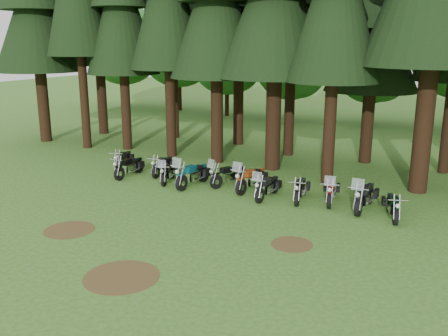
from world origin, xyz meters
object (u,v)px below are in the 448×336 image
at_px(motorcycle_5, 229,176).
at_px(motorcycle_3, 168,173).
at_px(motorcycle_2, 163,166).
at_px(motorcycle_8, 300,190).
at_px(motorcycle_10, 364,197).
at_px(motorcycle_11, 393,207).
at_px(motorcycle_0, 123,160).
at_px(motorcycle_4, 193,175).
at_px(motorcycle_9, 331,192).
at_px(motorcycle_6, 251,179).
at_px(motorcycle_7, 267,188).
at_px(motorcycle_1, 129,167).

bearing_deg(motorcycle_5, motorcycle_3, -141.96).
xyz_separation_m(motorcycle_2, motorcycle_8, (7.49, -0.72, 0.01)).
distance_m(motorcycle_10, motorcycle_11, 1.24).
distance_m(motorcycle_0, motorcycle_11, 13.89).
bearing_deg(motorcycle_5, motorcycle_4, -126.55).
bearing_deg(motorcycle_9, motorcycle_6, 167.60).
bearing_deg(motorcycle_6, motorcycle_9, 5.91).
height_order(motorcycle_2, motorcycle_5, motorcycle_5).
bearing_deg(motorcycle_6, motorcycle_10, 2.90).
relative_size(motorcycle_2, motorcycle_6, 0.86).
bearing_deg(motorcycle_5, motorcycle_7, 0.20).
distance_m(motorcycle_4, motorcycle_11, 8.92).
distance_m(motorcycle_5, motorcycle_8, 3.70).
relative_size(motorcycle_1, motorcycle_5, 1.02).
distance_m(motorcycle_2, motorcycle_11, 11.38).
bearing_deg(motorcycle_6, motorcycle_7, -26.42).
bearing_deg(motorcycle_5, motorcycle_11, 14.72).
relative_size(motorcycle_3, motorcycle_11, 0.99).
bearing_deg(motorcycle_5, motorcycle_9, 19.02).
distance_m(motorcycle_3, motorcycle_5, 2.95).
xyz_separation_m(motorcycle_7, motorcycle_11, (5.18, -0.01, -0.03)).
xyz_separation_m(motorcycle_0, motorcycle_4, (4.92, -1.07, 0.08)).
xyz_separation_m(motorcycle_4, motorcycle_10, (7.76, 0.37, 0.00)).
bearing_deg(motorcycle_5, motorcycle_6, 11.23).
height_order(motorcycle_4, motorcycle_6, motorcycle_4).
distance_m(motorcycle_1, motorcycle_11, 12.59).
xyz_separation_m(motorcycle_0, motorcycle_3, (3.51, -1.02, -0.01)).
distance_m(motorcycle_6, motorcycle_10, 5.10).
height_order(motorcycle_2, motorcycle_7, motorcycle_7).
bearing_deg(motorcycle_1, motorcycle_6, 5.07).
height_order(motorcycle_8, motorcycle_11, motorcycle_8).
xyz_separation_m(motorcycle_1, motorcycle_6, (6.33, 0.66, 0.05)).
bearing_deg(motorcycle_2, motorcycle_5, -10.70).
distance_m(motorcycle_4, motorcycle_8, 5.10).
bearing_deg(motorcycle_1, motorcycle_8, 1.42).
relative_size(motorcycle_3, motorcycle_6, 0.83).
distance_m(motorcycle_0, motorcycle_7, 8.74).
relative_size(motorcycle_1, motorcycle_10, 0.89).
distance_m(motorcycle_1, motorcycle_10, 11.43).
relative_size(motorcycle_4, motorcycle_10, 1.00).
height_order(motorcycle_2, motorcycle_9, motorcycle_9).
height_order(motorcycle_7, motorcycle_10, motorcycle_10).
xyz_separation_m(motorcycle_5, motorcycle_10, (6.33, -0.51, 0.05)).
relative_size(motorcycle_5, motorcycle_9, 0.96).
height_order(motorcycle_2, motorcycle_11, motorcycle_2).
distance_m(motorcycle_6, motorcycle_7, 1.28).
relative_size(motorcycle_0, motorcycle_11, 1.01).
bearing_deg(motorcycle_10, motorcycle_4, -175.68).
height_order(motorcycle_0, motorcycle_8, motorcycle_8).
relative_size(motorcycle_5, motorcycle_11, 1.06).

